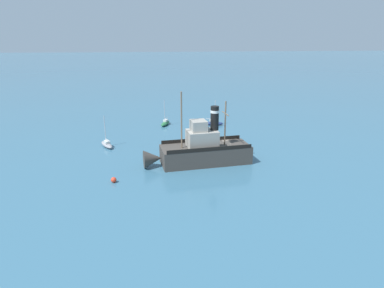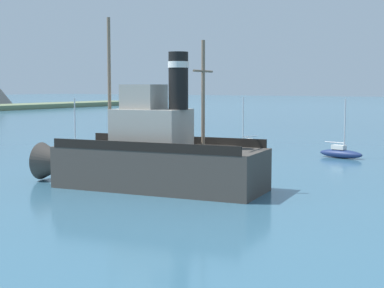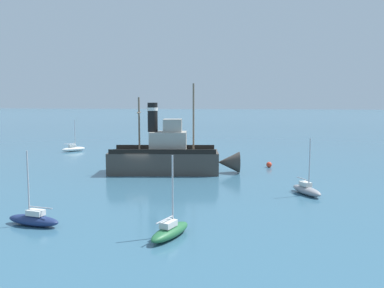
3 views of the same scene
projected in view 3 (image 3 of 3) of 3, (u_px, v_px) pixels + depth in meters
name	position (u px, v px, depth m)	size (l,w,h in m)	color
ground_plane	(139.00, 175.00, 43.85)	(600.00, 600.00, 0.00)	#38667F
old_tugboat	(169.00, 157.00, 45.10)	(5.88, 14.71, 9.90)	#423D38
sailboat_green	(170.00, 231.00, 24.04)	(3.95, 2.36, 4.90)	#286B3D
sailboat_grey	(306.00, 190.00, 34.97)	(3.89, 2.68, 4.90)	gray
sailboat_navy	(34.00, 219.00, 26.34)	(1.83, 3.94, 4.90)	navy
sailboat_white	(73.00, 149.00, 64.00)	(3.57, 3.34, 4.90)	white
mooring_buoy	(269.00, 165.00, 48.91)	(0.66, 0.66, 0.66)	red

